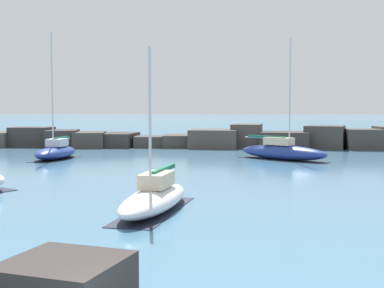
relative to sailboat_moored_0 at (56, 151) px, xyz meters
The scene contains 5 objects.
open_sea_beyond 75.52m from the sailboat_moored_0, 79.02° to the left, with size 400.00×116.00×0.01m.
breakwater_jetty 21.58m from the sailboat_moored_0, 40.70° to the left, with size 58.64×6.97×2.57m.
sailboat_moored_0 is the anchor object (origin of this frame).
sailboat_moored_3 19.37m from the sailboat_moored_0, ahead, with size 7.86×6.60×10.14m.
sailboat_moored_4 24.84m from the sailboat_moored_0, 60.45° to the right, with size 2.88×7.61×7.02m.
Camera 1 is at (1.75, -9.15, 4.55)m, focal length 50.00 mm.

